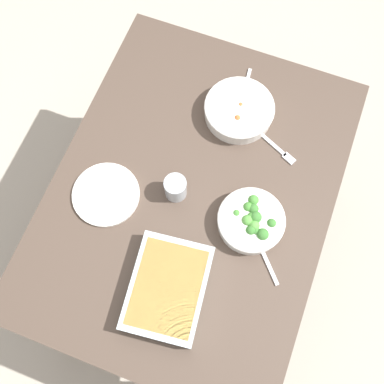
{
  "coord_description": "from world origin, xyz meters",
  "views": [
    {
      "loc": [
        -0.48,
        -0.18,
        2.18
      ],
      "look_at": [
        0.0,
        0.0,
        0.74
      ],
      "focal_mm": 43.67,
      "sensor_mm": 36.0,
      "label": 1
    }
  ],
  "objects_px": {
    "spoon_by_stew": "(243,95)",
    "side_plate": "(106,194)",
    "drink_cup": "(176,188)",
    "spoon_by_broccoli": "(262,251)",
    "broccoli_bowl": "(251,221)",
    "stew_bowl": "(239,110)",
    "baking_dish": "(168,288)",
    "fork_on_table": "(277,148)"
  },
  "relations": [
    {
      "from": "drink_cup",
      "to": "spoon_by_broccoli",
      "type": "distance_m",
      "value": 0.34
    },
    {
      "from": "side_plate",
      "to": "spoon_by_broccoli",
      "type": "distance_m",
      "value": 0.53
    },
    {
      "from": "drink_cup",
      "to": "stew_bowl",
      "type": "bearing_deg",
      "value": -15.84
    },
    {
      "from": "baking_dish",
      "to": "spoon_by_broccoli",
      "type": "distance_m",
      "value": 0.32
    },
    {
      "from": "stew_bowl",
      "to": "fork_on_table",
      "type": "bearing_deg",
      "value": -114.72
    },
    {
      "from": "side_plate",
      "to": "stew_bowl",
      "type": "bearing_deg",
      "value": -35.3
    },
    {
      "from": "broccoli_bowl",
      "to": "fork_on_table",
      "type": "bearing_deg",
      "value": -0.6
    },
    {
      "from": "broccoli_bowl",
      "to": "fork_on_table",
      "type": "xyz_separation_m",
      "value": [
        0.28,
        -0.0,
        -0.03
      ]
    },
    {
      "from": "stew_bowl",
      "to": "fork_on_table",
      "type": "relative_size",
      "value": 1.43
    },
    {
      "from": "baking_dish",
      "to": "spoon_by_stew",
      "type": "bearing_deg",
      "value": 0.26
    },
    {
      "from": "spoon_by_broccoli",
      "to": "side_plate",
      "type": "bearing_deg",
      "value": 90.25
    },
    {
      "from": "stew_bowl",
      "to": "fork_on_table",
      "type": "xyz_separation_m",
      "value": [
        -0.08,
        -0.17,
        -0.03
      ]
    },
    {
      "from": "spoon_by_stew",
      "to": "fork_on_table",
      "type": "relative_size",
      "value": 1.05
    },
    {
      "from": "stew_bowl",
      "to": "side_plate",
      "type": "relative_size",
      "value": 1.09
    },
    {
      "from": "drink_cup",
      "to": "broccoli_bowl",
      "type": "bearing_deg",
      "value": -93.27
    },
    {
      "from": "drink_cup",
      "to": "fork_on_table",
      "type": "height_order",
      "value": "drink_cup"
    },
    {
      "from": "broccoli_bowl",
      "to": "baking_dish",
      "type": "distance_m",
      "value": 0.33
    },
    {
      "from": "stew_bowl",
      "to": "baking_dish",
      "type": "distance_m",
      "value": 0.65
    },
    {
      "from": "spoon_by_stew",
      "to": "side_plate",
      "type": "bearing_deg",
      "value": 149.62
    },
    {
      "from": "spoon_by_stew",
      "to": "broccoli_bowl",
      "type": "bearing_deg",
      "value": -158.61
    },
    {
      "from": "spoon_by_broccoli",
      "to": "fork_on_table",
      "type": "xyz_separation_m",
      "value": [
        0.35,
        0.06,
        -0.0
      ]
    },
    {
      "from": "broccoli_bowl",
      "to": "drink_cup",
      "type": "bearing_deg",
      "value": 86.73
    },
    {
      "from": "broccoli_bowl",
      "to": "fork_on_table",
      "type": "distance_m",
      "value": 0.28
    },
    {
      "from": "broccoli_bowl",
      "to": "drink_cup",
      "type": "height_order",
      "value": "drink_cup"
    },
    {
      "from": "drink_cup",
      "to": "spoon_by_stew",
      "type": "bearing_deg",
      "value": -12.06
    },
    {
      "from": "spoon_by_broccoli",
      "to": "fork_on_table",
      "type": "distance_m",
      "value": 0.36
    },
    {
      "from": "baking_dish",
      "to": "fork_on_table",
      "type": "xyz_separation_m",
      "value": [
        0.57,
        -0.17,
        -0.03
      ]
    },
    {
      "from": "broccoli_bowl",
      "to": "spoon_by_broccoli",
      "type": "relative_size",
      "value": 1.5
    },
    {
      "from": "drink_cup",
      "to": "baking_dish",
      "type": "bearing_deg",
      "value": -162.86
    },
    {
      "from": "broccoli_bowl",
      "to": "spoon_by_broccoli",
      "type": "height_order",
      "value": "broccoli_bowl"
    },
    {
      "from": "baking_dish",
      "to": "spoon_by_stew",
      "type": "xyz_separation_m",
      "value": [
        0.72,
        0.0,
        -0.03
      ]
    },
    {
      "from": "stew_bowl",
      "to": "spoon_by_stew",
      "type": "height_order",
      "value": "stew_bowl"
    },
    {
      "from": "side_plate",
      "to": "spoon_by_broccoli",
      "type": "height_order",
      "value": "side_plate"
    },
    {
      "from": "broccoli_bowl",
      "to": "drink_cup",
      "type": "relative_size",
      "value": 2.52
    },
    {
      "from": "broccoli_bowl",
      "to": "baking_dish",
      "type": "height_order",
      "value": "broccoli_bowl"
    },
    {
      "from": "drink_cup",
      "to": "spoon_by_broccoli",
      "type": "relative_size",
      "value": 0.6
    },
    {
      "from": "stew_bowl",
      "to": "side_plate",
      "type": "height_order",
      "value": "stew_bowl"
    },
    {
      "from": "baking_dish",
      "to": "spoon_by_broccoli",
      "type": "height_order",
      "value": "baking_dish"
    },
    {
      "from": "broccoli_bowl",
      "to": "fork_on_table",
      "type": "height_order",
      "value": "broccoli_bowl"
    },
    {
      "from": "drink_cup",
      "to": "spoon_by_broccoli",
      "type": "height_order",
      "value": "drink_cup"
    },
    {
      "from": "stew_bowl",
      "to": "baking_dish",
      "type": "bearing_deg",
      "value": 179.62
    },
    {
      "from": "drink_cup",
      "to": "side_plate",
      "type": "bearing_deg",
      "value": 113.16
    }
  ]
}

